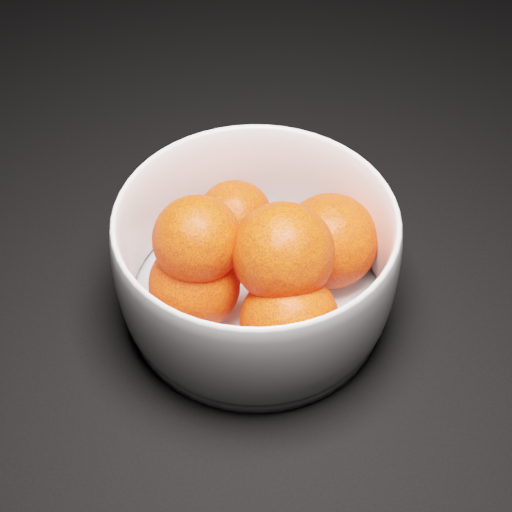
{
  "coord_description": "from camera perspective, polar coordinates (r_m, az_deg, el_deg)",
  "views": [
    {
      "loc": [
        0.24,
        -0.37,
        0.41
      ],
      "look_at": [
        0.25,
        -0.05,
        0.05
      ],
      "focal_mm": 50.0,
      "sensor_mm": 36.0,
      "label": 1
    }
  ],
  "objects": [
    {
      "name": "bowl",
      "position": [
        0.48,
        0.0,
        -0.37
      ],
      "size": [
        0.19,
        0.19,
        0.09
      ],
      "rotation": [
        0.0,
        0.0,
        -0.28
      ],
      "color": "silver",
      "rests_on": "ground"
    },
    {
      "name": "orange_pile",
      "position": [
        0.47,
        0.62,
        -0.4
      ],
      "size": [
        0.16,
        0.16,
        0.1
      ],
      "color": "#FF3008",
      "rests_on": "bowl"
    }
  ]
}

